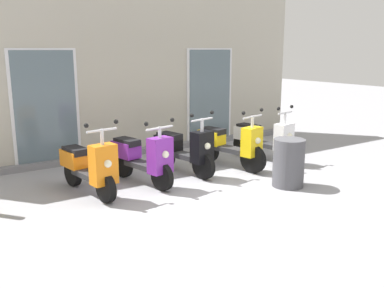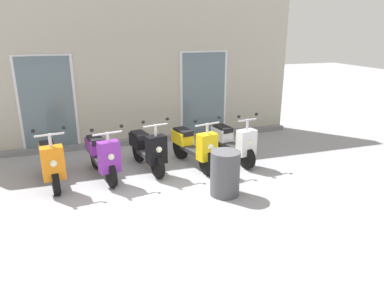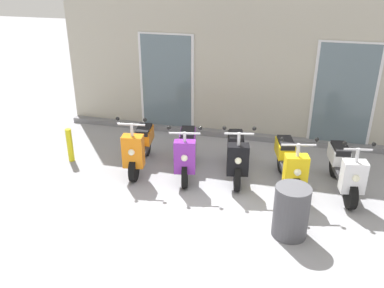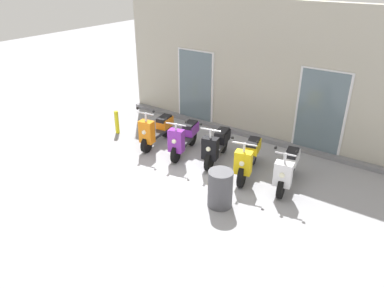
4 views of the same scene
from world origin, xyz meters
The scene contains 9 objects.
ground_plane centered at (0.00, 0.00, 0.00)m, with size 40.00×40.00×0.00m, color #939399.
storefront_facade centered at (0.00, 3.35, 1.85)m, with size 8.79×0.50×3.83m.
scooter_orange centered at (-1.87, 1.15, 0.46)m, with size 0.60×1.53×1.25m.
scooter_purple centered at (-0.92, 1.15, 0.48)m, with size 0.69×1.53×1.18m.
scooter_black centered at (0.01, 1.28, 0.46)m, with size 0.66×1.52×1.21m.
scooter_yellow centered at (0.98, 1.14, 0.46)m, with size 0.74×1.64×1.20m.
scooter_white centered at (1.93, 1.21, 0.45)m, with size 0.61×1.55×1.19m.
trash_bin centered at (1.08, -0.32, 0.41)m, with size 0.52×0.52×0.82m, color #4C4C51.
curb_bollard centered at (-3.36, 1.08, 0.35)m, with size 0.12×0.12×0.70m, color yellow.
Camera 4 is at (4.27, -5.94, 4.64)m, focal length 34.28 mm.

